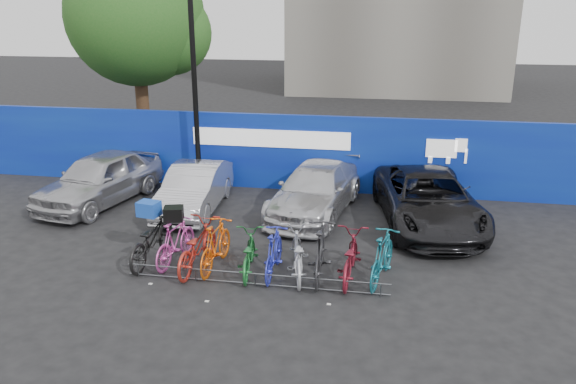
% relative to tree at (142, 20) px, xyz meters
% --- Properties ---
extents(ground, '(100.00, 100.00, 0.00)m').
position_rel_tree_xyz_m(ground, '(6.77, -10.06, -5.07)').
color(ground, black).
rests_on(ground, ground).
extents(hoarding, '(22.00, 0.18, 2.40)m').
position_rel_tree_xyz_m(hoarding, '(6.78, -4.06, -3.86)').
color(hoarding, '#0A1990').
rests_on(hoarding, ground).
extents(tree, '(5.40, 5.20, 7.80)m').
position_rel_tree_xyz_m(tree, '(0.00, 0.00, 0.00)').
color(tree, '#382314').
rests_on(tree, ground).
extents(lamppost, '(0.25, 0.50, 6.11)m').
position_rel_tree_xyz_m(lamppost, '(3.57, -4.66, -1.80)').
color(lamppost, black).
rests_on(lamppost, ground).
extents(bike_rack, '(5.60, 0.03, 0.30)m').
position_rel_tree_xyz_m(bike_rack, '(6.77, -10.66, -4.91)').
color(bike_rack, '#595B60').
rests_on(bike_rack, ground).
extents(car_0, '(2.70, 4.72, 1.51)m').
position_rel_tree_xyz_m(car_0, '(1.09, -6.34, -4.31)').
color(car_0, '#AFAFB3').
rests_on(car_0, ground).
extents(car_1, '(1.55, 4.00, 1.30)m').
position_rel_tree_xyz_m(car_1, '(4.04, -6.46, -4.42)').
color(car_1, '#B2B2B8').
rests_on(car_1, ground).
extents(car_2, '(2.62, 4.83, 1.33)m').
position_rel_tree_xyz_m(car_2, '(7.45, -6.03, -4.40)').
color(car_2, silver).
rests_on(car_2, ground).
extents(car_3, '(3.12, 5.41, 1.42)m').
position_rel_tree_xyz_m(car_3, '(10.50, -6.46, -4.36)').
color(car_3, black).
rests_on(car_3, ground).
extents(bike_0, '(0.85, 2.15, 1.11)m').
position_rel_tree_xyz_m(bike_0, '(4.18, -9.87, -4.51)').
color(bike_0, black).
rests_on(bike_0, ground).
extents(bike_1, '(0.75, 1.79, 1.04)m').
position_rel_tree_xyz_m(bike_1, '(4.75, -9.86, -4.55)').
color(bike_1, '#D147A9').
rests_on(bike_1, ground).
extents(bike_2, '(0.87, 2.08, 1.07)m').
position_rel_tree_xyz_m(bike_2, '(5.32, -10.05, -4.53)').
color(bike_2, '#AA271C').
rests_on(bike_2, ground).
extents(bike_3, '(0.64, 1.86, 1.10)m').
position_rel_tree_xyz_m(bike_3, '(5.73, -9.97, -4.52)').
color(bike_3, '#E5580C').
rests_on(bike_3, ground).
extents(bike_4, '(0.83, 1.81, 0.92)m').
position_rel_tree_xyz_m(bike_4, '(6.49, -10.08, -4.61)').
color(bike_4, '#1C6A2C').
rests_on(bike_4, ground).
extents(bike_5, '(0.49, 1.72, 1.03)m').
position_rel_tree_xyz_m(bike_5, '(7.06, -10.07, -4.55)').
color(bike_5, '#2830BC').
rests_on(bike_5, ground).
extents(bike_6, '(1.06, 2.05, 1.03)m').
position_rel_tree_xyz_m(bike_6, '(7.55, -10.02, -4.56)').
color(bike_6, '#B1B3BA').
rests_on(bike_6, ground).
extents(bike_7, '(0.62, 2.00, 1.19)m').
position_rel_tree_xyz_m(bike_7, '(8.06, -10.03, -4.47)').
color(bike_7, '#27282A').
rests_on(bike_7, ground).
extents(bike_8, '(0.77, 1.96, 1.01)m').
position_rel_tree_xyz_m(bike_8, '(8.68, -9.98, -4.56)').
color(bike_8, maroon).
rests_on(bike_8, ground).
extents(bike_9, '(0.93, 1.91, 1.10)m').
position_rel_tree_xyz_m(bike_9, '(9.37, -9.98, -4.52)').
color(bike_9, '#146879').
rests_on(bike_9, ground).
extents(cargo_crate, '(0.52, 0.43, 0.33)m').
position_rel_tree_xyz_m(cargo_crate, '(4.18, -9.87, -3.79)').
color(cargo_crate, '#1947B3').
rests_on(cargo_crate, bike_0).
extents(cargo_topcase, '(0.49, 0.46, 0.30)m').
position_rel_tree_xyz_m(cargo_topcase, '(4.75, -9.86, -3.87)').
color(cargo_topcase, black).
rests_on(cargo_topcase, bike_1).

